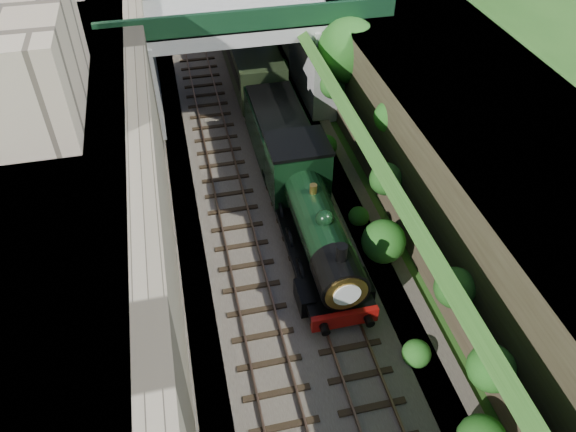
{
  "coord_description": "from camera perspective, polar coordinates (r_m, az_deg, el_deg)",
  "views": [
    {
      "loc": [
        -4.04,
        -7.45,
        18.55
      ],
      "look_at": [
        0.0,
        10.16,
        2.5
      ],
      "focal_mm": 35.0,
      "sensor_mm": 36.0,
      "label": 1
    }
  ],
  "objects": [
    {
      "name": "trackbed",
      "position": [
        33.32,
        -3.82,
        7.89
      ],
      "size": [
        10.0,
        90.0,
        0.2
      ],
      "primitive_type": "cube",
      "color": "#473F38",
      "rests_on": "ground"
    },
    {
      "name": "retaining_wall",
      "position": [
        31.34,
        -14.26,
        11.59
      ],
      "size": [
        1.0,
        90.0,
        7.0
      ],
      "primitive_type": "cube",
      "color": "#756B56",
      "rests_on": "ground"
    },
    {
      "name": "street_plateau_left",
      "position": [
        31.7,
        -20.61,
        10.5
      ],
      "size": [
        6.0,
        90.0,
        7.0
      ],
      "primitive_type": "cube",
      "color": "#262628",
      "rests_on": "ground"
    },
    {
      "name": "street_plateau_right",
      "position": [
        34.28,
        12.25,
        13.92
      ],
      "size": [
        8.0,
        90.0,
        6.25
      ],
      "primitive_type": "cube",
      "color": "#262628",
      "rests_on": "ground"
    },
    {
      "name": "embankment_slope",
      "position": [
        31.48,
        5.72,
        11.33
      ],
      "size": [
        4.56,
        90.0,
        6.53
      ],
      "color": "#1E4714",
      "rests_on": "ground"
    },
    {
      "name": "track_left",
      "position": [
        33.06,
        -7.28,
        7.62
      ],
      "size": [
        2.5,
        90.0,
        0.2
      ],
      "color": "black",
      "rests_on": "trackbed"
    },
    {
      "name": "track_right",
      "position": [
        33.41,
        -1.79,
        8.36
      ],
      "size": [
        2.5,
        90.0,
        0.2
      ],
      "color": "black",
      "rests_on": "trackbed"
    },
    {
      "name": "road_bridge",
      "position": [
        34.98,
        -3.73,
        17.08
      ],
      "size": [
        16.0,
        6.4,
        7.25
      ],
      "color": "gray",
      "rests_on": "ground"
    },
    {
      "name": "building_near",
      "position": [
        24.11,
        -25.66,
        14.25
      ],
      "size": [
        4.0,
        8.0,
        4.0
      ],
      "primitive_type": "cube",
      "color": "gray",
      "rests_on": "street_plateau_left"
    },
    {
      "name": "tree",
      "position": [
        32.79,
        6.29,
        16.27
      ],
      "size": [
        3.6,
        3.8,
        6.6
      ],
      "color": "black",
      "rests_on": "ground"
    },
    {
      "name": "locomotive",
      "position": [
        24.96,
        2.57,
        -0.31
      ],
      "size": [
        3.1,
        10.22,
        3.83
      ],
      "color": "black",
      "rests_on": "trackbed"
    },
    {
      "name": "tender",
      "position": [
        30.81,
        -0.99,
        8.26
      ],
      "size": [
        2.7,
        6.0,
        3.05
      ],
      "color": "black",
      "rests_on": "trackbed"
    },
    {
      "name": "coach_front",
      "position": [
        41.57,
        -4.86,
        18.08
      ],
      "size": [
        2.9,
        18.0,
        3.7
      ],
      "color": "black",
      "rests_on": "trackbed"
    }
  ]
}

